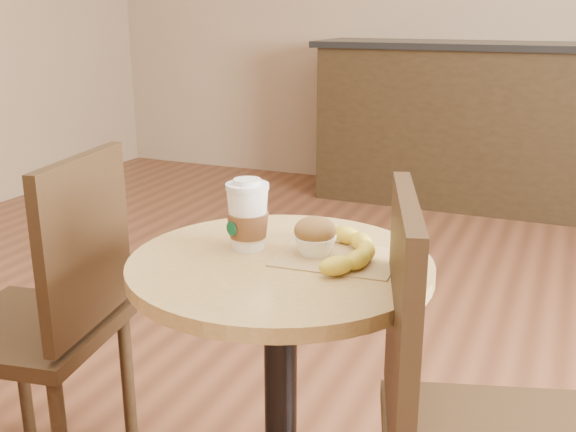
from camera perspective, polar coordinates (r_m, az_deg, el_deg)
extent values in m
cylinder|color=black|center=(1.53, -0.62, -16.90)|extent=(0.07, 0.07, 0.72)
cylinder|color=tan|center=(1.37, -0.66, -4.27)|extent=(0.62, 0.62, 0.03)
cube|color=#2F2010|center=(1.86, -20.98, -8.99)|extent=(0.46, 0.46, 0.04)
cylinder|color=#2F2010|center=(2.18, -21.61, -11.83)|extent=(0.04, 0.04, 0.45)
cylinder|color=#2F2010|center=(2.01, -13.41, -13.49)|extent=(0.04, 0.04, 0.45)
cube|color=#2F2010|center=(1.68, -16.78, -2.20)|extent=(0.09, 0.38, 0.42)
cube|color=#2F2010|center=(1.18, 9.61, -8.74)|extent=(0.15, 0.38, 0.43)
cube|color=black|center=(4.54, 17.03, 7.03)|extent=(2.20, 0.60, 1.00)
cube|color=black|center=(4.48, 17.62, 13.58)|extent=(2.30, 0.65, 0.04)
cube|color=#A0804D|center=(1.37, 4.18, -3.54)|extent=(0.25, 0.20, 0.00)
cylinder|color=silver|center=(1.39, -3.48, 2.52)|extent=(0.09, 0.09, 0.01)
cylinder|color=silver|center=(1.38, -3.48, 2.95)|extent=(0.06, 0.06, 0.01)
cylinder|color=#074B2A|center=(1.38, -4.82, -1.09)|extent=(0.03, 0.01, 0.03)
ellipsoid|color=brown|center=(1.36, 2.32, -1.22)|extent=(0.09, 0.09, 0.06)
ellipsoid|color=beige|center=(1.36, 2.32, -0.51)|extent=(0.03, 0.03, 0.02)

